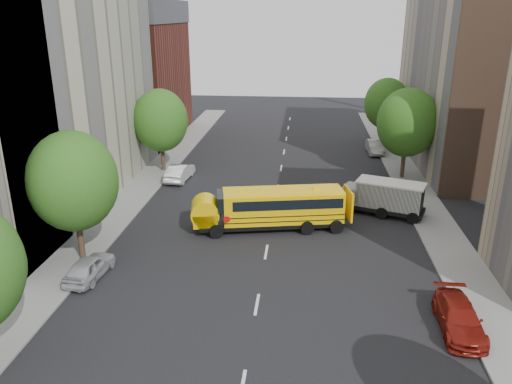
# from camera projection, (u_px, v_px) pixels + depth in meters

# --- Properties ---
(ground) EXTENTS (120.00, 120.00, 0.00)m
(ground) POSITION_uv_depth(u_px,v_px,m) (269.00, 238.00, 32.98)
(ground) COLOR black
(ground) RESTS_ON ground
(sidewalk_left) EXTENTS (3.00, 80.00, 0.12)m
(sidewalk_left) POSITION_uv_depth(u_px,v_px,m) (126.00, 204.00, 38.71)
(sidewalk_left) COLOR slate
(sidewalk_left) RESTS_ON ground
(sidewalk_right) EXTENTS (3.00, 80.00, 0.12)m
(sidewalk_right) POSITION_uv_depth(u_px,v_px,m) (430.00, 215.00, 36.57)
(sidewalk_right) COLOR slate
(sidewalk_right) RESTS_ON ground
(lane_markings) EXTENTS (0.15, 64.00, 0.01)m
(lane_markings) POSITION_uv_depth(u_px,v_px,m) (277.00, 189.00, 42.34)
(lane_markings) COLOR silver
(lane_markings) RESTS_ON ground
(building_left_cream) EXTENTS (10.00, 26.00, 20.00)m
(building_left_cream) POSITION_uv_depth(u_px,v_px,m) (34.00, 71.00, 36.90)
(building_left_cream) COLOR beige
(building_left_cream) RESTS_ON ground
(building_left_redbrick) EXTENTS (10.00, 15.00, 13.00)m
(building_left_redbrick) POSITION_uv_depth(u_px,v_px,m) (135.00, 81.00, 58.69)
(building_left_redbrick) COLOR maroon
(building_left_redbrick) RESTS_ON ground
(building_right_far) EXTENTS (10.00, 22.00, 18.00)m
(building_right_far) POSITION_uv_depth(u_px,v_px,m) (476.00, 70.00, 47.00)
(building_right_far) COLOR tan
(building_right_far) RESTS_ON ground
(street_tree_1) EXTENTS (5.12, 5.12, 7.90)m
(street_tree_1) POSITION_uv_depth(u_px,v_px,m) (73.00, 181.00, 28.58)
(street_tree_1) COLOR #38281C
(street_tree_1) RESTS_ON ground
(street_tree_2) EXTENTS (4.99, 4.99, 7.71)m
(street_tree_2) POSITION_uv_depth(u_px,v_px,m) (161.00, 120.00, 45.49)
(street_tree_2) COLOR #38281C
(street_tree_2) RESTS_ON ground
(street_tree_4) EXTENTS (5.25, 5.25, 8.10)m
(street_tree_4) POSITION_uv_depth(u_px,v_px,m) (407.00, 123.00, 43.35)
(street_tree_4) COLOR #38281C
(street_tree_4) RESTS_ON ground
(street_tree_5) EXTENTS (4.86, 4.86, 7.51)m
(street_tree_5) POSITION_uv_depth(u_px,v_px,m) (387.00, 104.00, 54.72)
(street_tree_5) COLOR #38281C
(street_tree_5) RESTS_ON ground
(school_bus) EXTENTS (10.37, 4.21, 2.86)m
(school_bus) POSITION_uv_depth(u_px,v_px,m) (271.00, 207.00, 34.00)
(school_bus) COLOR black
(school_bus) RESTS_ON ground
(safari_truck) EXTENTS (6.30, 4.00, 2.55)m
(safari_truck) POSITION_uv_depth(u_px,v_px,m) (384.00, 197.00, 36.58)
(safari_truck) COLOR black
(safari_truck) RESTS_ON ground
(parked_car_0) EXTENTS (1.90, 4.00, 1.32)m
(parked_car_0) POSITION_uv_depth(u_px,v_px,m) (89.00, 267.00, 27.86)
(parked_car_0) COLOR #AFB0B6
(parked_car_0) RESTS_ON ground
(parked_car_1) EXTENTS (1.88, 4.50, 1.45)m
(parked_car_1) POSITION_uv_depth(u_px,v_px,m) (180.00, 172.00, 44.35)
(parked_car_1) COLOR silver
(parked_car_1) RESTS_ON ground
(parked_car_3) EXTENTS (1.94, 4.54, 1.30)m
(parked_car_3) POSITION_uv_depth(u_px,v_px,m) (459.00, 318.00, 23.25)
(parked_car_3) COLOR maroon
(parked_car_3) RESTS_ON ground
(parked_car_5) EXTENTS (1.62, 4.22, 1.37)m
(parked_car_5) POSITION_uv_depth(u_px,v_px,m) (375.00, 147.00, 52.86)
(parked_car_5) COLOR gray
(parked_car_5) RESTS_ON ground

